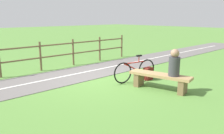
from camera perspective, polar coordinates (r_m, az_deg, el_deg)
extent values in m
plane|color=#548438|center=(7.86, -3.19, -3.00)|extent=(80.00, 80.00, 0.00)
cube|color=#A88456|center=(6.77, 11.87, -2.01)|extent=(1.87, 0.82, 0.08)
cube|color=brown|center=(6.62, 17.22, -4.79)|extent=(0.24, 0.42, 0.39)
cube|color=brown|center=(7.11, 6.72, -3.11)|extent=(0.24, 0.42, 0.39)
cylinder|color=#38383D|center=(6.56, 15.26, 0.11)|extent=(0.37, 0.37, 0.53)
sphere|color=#9E755B|center=(6.50, 15.45, 3.33)|extent=(0.24, 0.24, 0.24)
torus|color=black|center=(7.27, 2.73, -1.51)|extent=(0.16, 0.68, 0.69)
torus|color=black|center=(7.88, 8.62, -0.53)|extent=(0.16, 0.68, 0.69)
cylinder|color=red|center=(7.50, 5.84, 1.14)|extent=(0.18, 0.84, 0.04)
cylinder|color=red|center=(7.44, 4.92, -0.07)|extent=(0.14, 0.61, 0.32)
cylinder|color=red|center=(7.58, 6.74, 2.01)|extent=(0.03, 0.03, 0.20)
cube|color=black|center=(7.56, 6.76, 2.83)|extent=(0.11, 0.21, 0.05)
cube|color=maroon|center=(7.82, 9.00, -1.64)|extent=(0.22, 0.30, 0.42)
cube|color=maroon|center=(7.91, 8.26, -1.92)|extent=(0.04, 0.21, 0.19)
cylinder|color=brown|center=(12.10, 2.44, 5.25)|extent=(0.08, 0.08, 1.15)
cylinder|color=brown|center=(11.06, -3.09, 4.55)|extent=(0.08, 0.08, 1.15)
cylinder|color=brown|center=(10.14, -9.68, 3.67)|extent=(0.08, 0.08, 1.15)
cylinder|color=brown|center=(9.38, -17.43, 2.57)|extent=(0.08, 0.08, 1.15)
cylinder|color=brown|center=(9.02, -21.95, 4.44)|extent=(0.21, 10.71, 0.06)
cylinder|color=brown|center=(9.09, -21.72, 1.57)|extent=(0.21, 10.71, 0.06)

